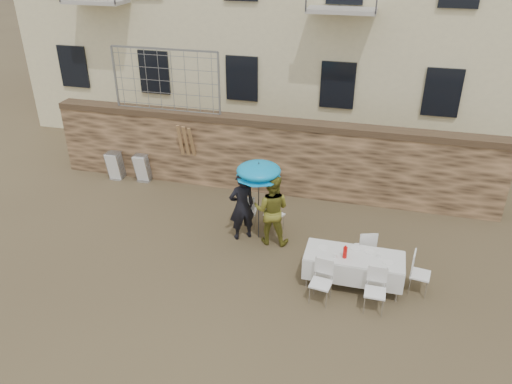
% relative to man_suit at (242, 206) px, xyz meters
% --- Properties ---
extents(ground, '(80.00, 80.00, 0.00)m').
position_rel_man_suit_xyz_m(ground, '(-0.01, -2.30, -0.90)').
color(ground, brown).
rests_on(ground, ground).
extents(stone_wall, '(13.00, 0.50, 2.20)m').
position_rel_man_suit_xyz_m(stone_wall, '(-0.01, 2.70, 0.20)').
color(stone_wall, brown).
rests_on(stone_wall, ground).
extents(chain_link_fence, '(3.20, 0.06, 1.80)m').
position_rel_man_suit_xyz_m(chain_link_fence, '(-3.01, 2.70, 2.20)').
color(chain_link_fence, gray).
rests_on(chain_link_fence, stone_wall).
extents(man_suit, '(0.79, 0.74, 1.80)m').
position_rel_man_suit_xyz_m(man_suit, '(0.00, 0.00, 0.00)').
color(man_suit, black).
rests_on(man_suit, ground).
extents(woman_dress, '(0.92, 0.73, 1.83)m').
position_rel_man_suit_xyz_m(woman_dress, '(0.75, 0.00, 0.01)').
color(woman_dress, '#9C972F').
rests_on(woman_dress, ground).
extents(umbrella, '(1.11, 1.11, 1.93)m').
position_rel_man_suit_xyz_m(umbrella, '(0.40, 0.10, 0.91)').
color(umbrella, '#3F3F44').
rests_on(umbrella, ground).
extents(couple_chair_left, '(0.54, 0.54, 0.96)m').
position_rel_man_suit_xyz_m(couple_chair_left, '(0.00, 0.55, -0.42)').
color(couple_chair_left, white).
rests_on(couple_chair_left, ground).
extents(couple_chair_right, '(0.64, 0.64, 0.96)m').
position_rel_man_suit_xyz_m(couple_chair_right, '(0.70, 0.55, -0.42)').
color(couple_chair_right, white).
rests_on(couple_chair_right, ground).
extents(banquet_table, '(2.10, 0.85, 0.78)m').
position_rel_man_suit_xyz_m(banquet_table, '(2.86, -1.21, -0.17)').
color(banquet_table, silver).
rests_on(banquet_table, ground).
extents(soda_bottle, '(0.09, 0.09, 0.26)m').
position_rel_man_suit_xyz_m(soda_bottle, '(2.66, -1.36, 0.00)').
color(soda_bottle, red).
rests_on(soda_bottle, banquet_table).
extents(table_chair_front_left, '(0.54, 0.54, 0.96)m').
position_rel_man_suit_xyz_m(table_chair_front_left, '(2.26, -1.96, -0.42)').
color(table_chair_front_left, white).
rests_on(table_chair_front_left, ground).
extents(table_chair_front_right, '(0.49, 0.49, 0.96)m').
position_rel_man_suit_xyz_m(table_chair_front_right, '(3.36, -1.96, -0.42)').
color(table_chair_front_right, white).
rests_on(table_chair_front_right, ground).
extents(table_chair_back, '(0.60, 0.60, 0.96)m').
position_rel_man_suit_xyz_m(table_chair_back, '(3.06, -0.41, -0.42)').
color(table_chair_back, white).
rests_on(table_chair_back, ground).
extents(table_chair_side, '(0.54, 0.54, 0.96)m').
position_rel_man_suit_xyz_m(table_chair_side, '(4.26, -1.11, -0.42)').
color(table_chair_side, white).
rests_on(table_chair_side, ground).
extents(chair_stack_left, '(0.46, 0.47, 0.92)m').
position_rel_man_suit_xyz_m(chair_stack_left, '(-4.74, 2.39, -0.44)').
color(chair_stack_left, white).
rests_on(chair_stack_left, ground).
extents(chair_stack_right, '(0.46, 0.40, 0.92)m').
position_rel_man_suit_xyz_m(chair_stack_right, '(-3.84, 2.39, -0.44)').
color(chair_stack_right, white).
rests_on(chair_stack_right, ground).
extents(wood_planks, '(0.70, 0.20, 2.00)m').
position_rel_man_suit_xyz_m(wood_planks, '(-2.24, 2.46, 0.10)').
color(wood_planks, '#A37749').
rests_on(wood_planks, ground).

